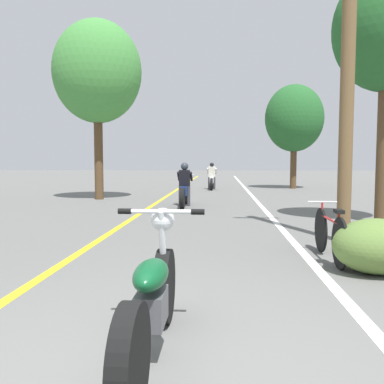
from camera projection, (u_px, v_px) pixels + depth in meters
name	position (u px, v px, depth m)	size (l,w,h in m)	color
lane_stripe_center	(162.00, 200.00, 14.98)	(0.14, 48.00, 0.01)	yellow
lane_stripe_edge	(256.00, 200.00, 14.74)	(0.14, 48.00, 0.01)	white
utility_pole	(349.00, 28.00, 6.91)	(1.10, 0.24, 7.19)	brown
roadside_tree_right_far	(294.00, 119.00, 20.84)	(2.99, 2.69, 5.34)	#513A23
roadside_tree_left	(97.00, 73.00, 14.80)	(3.24, 2.91, 6.54)	#513A23
roadside_bush	(377.00, 246.00, 5.11)	(1.10, 0.88, 0.70)	#5B7A38
motorcycle_foreground	(152.00, 299.00, 2.94)	(0.72, 2.01, 1.03)	black
motorcycle_rider_lead	(185.00, 189.00, 12.87)	(0.50, 2.07, 1.37)	black
motorcycle_rider_far	(212.00, 179.00, 20.39)	(0.50, 2.02, 1.34)	black
bicycle_parked	(330.00, 234.00, 5.83)	(0.44, 1.71, 0.80)	black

